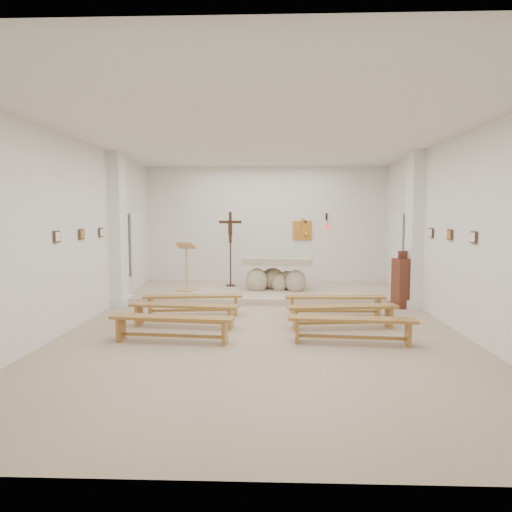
{
  "coord_description": "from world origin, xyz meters",
  "views": [
    {
      "loc": [
        0.17,
        -8.38,
        2.07
      ],
      "look_at": [
        -0.18,
        1.6,
        1.19
      ],
      "focal_mm": 32.0,
      "sensor_mm": 36.0,
      "label": 1
    }
  ],
  "objects_px": {
    "bench_right_third": "(352,324)",
    "bench_right_front": "(335,301)",
    "lectern": "(186,266)",
    "donation_pedestal": "(402,283)",
    "bench_left_second": "(184,310)",
    "altar": "(277,276)",
    "bench_right_second": "(342,311)",
    "bench_left_front": "(193,300)",
    "bench_left_third": "(172,323)",
    "crucifix_stand": "(230,243)"
  },
  "relations": [
    {
      "from": "donation_pedestal",
      "to": "bench_left_front",
      "type": "distance_m",
      "value": 4.68
    },
    {
      "from": "bench_left_third",
      "to": "bench_right_front",
      "type": "bearing_deg",
      "value": 39.87
    },
    {
      "from": "altar",
      "to": "bench_right_second",
      "type": "distance_m",
      "value": 3.69
    },
    {
      "from": "lectern",
      "to": "donation_pedestal",
      "type": "height_order",
      "value": "lectern"
    },
    {
      "from": "bench_left_front",
      "to": "bench_right_second",
      "type": "distance_m",
      "value": 3.1
    },
    {
      "from": "donation_pedestal",
      "to": "bench_left_third",
      "type": "height_order",
      "value": "donation_pedestal"
    },
    {
      "from": "altar",
      "to": "lectern",
      "type": "relative_size",
      "value": 1.43
    },
    {
      "from": "donation_pedestal",
      "to": "crucifix_stand",
      "type": "bearing_deg",
      "value": 134.11
    },
    {
      "from": "altar",
      "to": "lectern",
      "type": "xyz_separation_m",
      "value": [
        -2.32,
        -0.29,
        0.28
      ]
    },
    {
      "from": "bench_right_front",
      "to": "bench_left_third",
      "type": "xyz_separation_m",
      "value": [
        -2.93,
        -2.02,
        0.0
      ]
    },
    {
      "from": "bench_left_second",
      "to": "donation_pedestal",
      "type": "bearing_deg",
      "value": 29.99
    },
    {
      "from": "bench_left_second",
      "to": "bench_right_second",
      "type": "distance_m",
      "value": 2.93
    },
    {
      "from": "bench_right_third",
      "to": "bench_right_front",
      "type": "bearing_deg",
      "value": 94.98
    },
    {
      "from": "bench_left_second",
      "to": "bench_left_third",
      "type": "relative_size",
      "value": 1.0
    },
    {
      "from": "bench_left_second",
      "to": "bench_right_second",
      "type": "xyz_separation_m",
      "value": [
        2.93,
        -0.0,
        0.0
      ]
    },
    {
      "from": "bench_right_front",
      "to": "lectern",
      "type": "bearing_deg",
      "value": 146.62
    },
    {
      "from": "bench_right_second",
      "to": "bench_left_third",
      "type": "height_order",
      "value": "same"
    },
    {
      "from": "lectern",
      "to": "bench_right_front",
      "type": "distance_m",
      "value": 4.15
    },
    {
      "from": "altar",
      "to": "crucifix_stand",
      "type": "relative_size",
      "value": 0.91
    },
    {
      "from": "bench_left_second",
      "to": "bench_left_third",
      "type": "distance_m",
      "value": 1.01
    },
    {
      "from": "altar",
      "to": "crucifix_stand",
      "type": "xyz_separation_m",
      "value": [
        -1.26,
        0.59,
        0.82
      ]
    },
    {
      "from": "lectern",
      "to": "bench_right_front",
      "type": "height_order",
      "value": "lectern"
    },
    {
      "from": "altar",
      "to": "bench_right_second",
      "type": "height_order",
      "value": "altar"
    },
    {
      "from": "altar",
      "to": "bench_left_third",
      "type": "distance_m",
      "value": 4.84
    },
    {
      "from": "bench_left_front",
      "to": "bench_left_second",
      "type": "height_order",
      "value": "same"
    },
    {
      "from": "lectern",
      "to": "bench_right_second",
      "type": "distance_m",
      "value": 4.76
    },
    {
      "from": "lectern",
      "to": "bench_right_second",
      "type": "height_order",
      "value": "lectern"
    },
    {
      "from": "crucifix_stand",
      "to": "bench_right_second",
      "type": "relative_size",
      "value": 0.98
    },
    {
      "from": "donation_pedestal",
      "to": "bench_right_front",
      "type": "distance_m",
      "value": 1.92
    },
    {
      "from": "bench_right_second",
      "to": "bench_left_third",
      "type": "distance_m",
      "value": 3.1
    },
    {
      "from": "bench_left_second",
      "to": "bench_right_second",
      "type": "relative_size",
      "value": 1.0
    },
    {
      "from": "lectern",
      "to": "bench_right_third",
      "type": "bearing_deg",
      "value": -39.76
    },
    {
      "from": "altar",
      "to": "donation_pedestal",
      "type": "height_order",
      "value": "donation_pedestal"
    },
    {
      "from": "donation_pedestal",
      "to": "bench_left_second",
      "type": "bearing_deg",
      "value": -175.17
    },
    {
      "from": "lectern",
      "to": "donation_pedestal",
      "type": "distance_m",
      "value": 5.27
    },
    {
      "from": "bench_left_front",
      "to": "altar",
      "type": "bearing_deg",
      "value": 49.29
    },
    {
      "from": "crucifix_stand",
      "to": "bench_right_front",
      "type": "bearing_deg",
      "value": -51.57
    },
    {
      "from": "bench_left_front",
      "to": "bench_right_front",
      "type": "distance_m",
      "value": 2.93
    },
    {
      "from": "altar",
      "to": "crucifix_stand",
      "type": "distance_m",
      "value": 1.61
    },
    {
      "from": "bench_left_second",
      "to": "bench_right_third",
      "type": "relative_size",
      "value": 1.0
    },
    {
      "from": "crucifix_stand",
      "to": "bench_left_third",
      "type": "xyz_separation_m",
      "value": [
        -0.5,
        -5.09,
        -1.0
      ]
    },
    {
      "from": "altar",
      "to": "bench_left_third",
      "type": "bearing_deg",
      "value": -105.33
    },
    {
      "from": "lectern",
      "to": "bench_left_third",
      "type": "height_order",
      "value": "lectern"
    },
    {
      "from": "donation_pedestal",
      "to": "bench_right_front",
      "type": "xyz_separation_m",
      "value": [
        -1.63,
        -0.98,
        -0.25
      ]
    },
    {
      "from": "altar",
      "to": "bench_left_front",
      "type": "distance_m",
      "value": 3.05
    },
    {
      "from": "altar",
      "to": "bench_right_third",
      "type": "height_order",
      "value": "altar"
    },
    {
      "from": "altar",
      "to": "bench_right_front",
      "type": "relative_size",
      "value": 0.9
    },
    {
      "from": "lectern",
      "to": "altar",
      "type": "bearing_deg",
      "value": 17.69
    },
    {
      "from": "altar",
      "to": "bench_left_front",
      "type": "xyz_separation_m",
      "value": [
        -1.76,
        -2.48,
        -0.18
      ]
    },
    {
      "from": "crucifix_stand",
      "to": "bench_left_second",
      "type": "height_order",
      "value": "crucifix_stand"
    }
  ]
}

